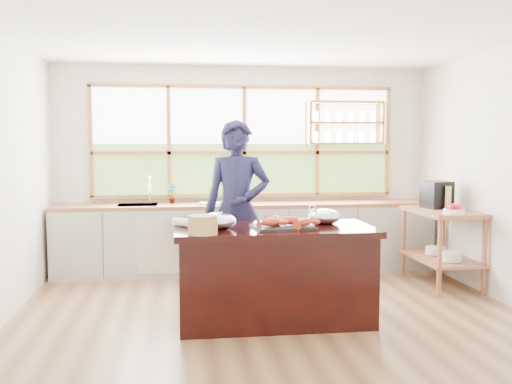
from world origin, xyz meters
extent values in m
plane|color=olive|center=(0.00, 0.00, 0.00)|extent=(5.00, 5.00, 0.00)
cube|color=white|center=(0.00, 2.25, 1.35)|extent=(5.00, 0.02, 2.70)
cube|color=white|center=(0.00, -2.25, 1.35)|extent=(5.00, 0.02, 2.70)
cube|color=white|center=(0.00, 0.00, 2.70)|extent=(5.00, 4.50, 0.02)
cube|color=#A6643A|center=(0.00, 2.22, 1.70)|extent=(4.05, 0.06, 1.50)
cube|color=white|center=(0.00, 2.24, 2.05)|extent=(3.98, 0.01, 0.75)
cube|color=#335F1F|center=(0.00, 2.24, 1.32)|extent=(3.98, 0.01, 0.70)
cube|color=#A6643A|center=(1.35, 2.11, 2.23)|extent=(1.00, 0.28, 0.03)
cube|color=#A6643A|center=(1.35, 2.11, 1.95)|extent=(1.00, 0.28, 0.03)
cube|color=#A6643A|center=(1.35, 2.11, 1.67)|extent=(1.00, 0.28, 0.03)
cube|color=#A6643A|center=(0.85, 2.11, 1.95)|extent=(0.03, 0.28, 0.55)
cube|color=#A6643A|center=(1.85, 2.11, 1.95)|extent=(0.03, 0.28, 0.55)
cube|color=#AFACA4|center=(0.00, 1.94, 0.42)|extent=(4.90, 0.62, 0.85)
cube|color=silver|center=(-1.10, 1.62, 0.43)|extent=(0.60, 0.01, 0.72)
cube|color=#9B643A|center=(0.00, 1.94, 0.88)|extent=(4.90, 0.62, 0.05)
cube|color=silver|center=(-1.40, 1.94, 0.82)|extent=(0.50, 0.42, 0.16)
cube|color=#9B643A|center=(2.45, 0.40, 0.45)|extent=(0.04, 0.04, 0.90)
cube|color=#9B643A|center=(2.45, 1.40, 0.45)|extent=(0.04, 0.04, 0.90)
cube|color=#9B643A|center=(1.93, 0.40, 0.45)|extent=(0.04, 0.04, 0.90)
cube|color=#9B643A|center=(1.93, 1.40, 0.45)|extent=(0.04, 0.04, 0.90)
cube|color=#9B643A|center=(2.19, 0.90, 0.32)|extent=(0.62, 1.10, 0.03)
cube|color=#9B643A|center=(2.19, 0.90, 0.88)|extent=(0.62, 1.10, 0.05)
cylinder|color=white|center=(2.19, 0.65, 0.39)|extent=(0.24, 0.24, 0.11)
cylinder|color=white|center=(2.19, 1.05, 0.38)|extent=(0.24, 0.24, 0.09)
cube|color=black|center=(0.00, -0.20, 0.42)|extent=(1.77, 0.82, 0.84)
cube|color=black|center=(0.00, -0.20, 0.87)|extent=(1.85, 0.90, 0.06)
imported|color=#171839|center=(-0.26, 0.63, 0.96)|extent=(0.78, 0.60, 1.93)
imported|color=slate|center=(-0.97, 2.00, 1.04)|extent=(0.16, 0.13, 0.27)
cube|color=#5AC84E|center=(-0.42, 1.94, 0.91)|extent=(0.42, 0.33, 0.01)
cube|color=black|center=(2.19, 1.06, 1.06)|extent=(0.33, 0.35, 0.32)
cylinder|color=#A5B751|center=(2.24, 0.87, 1.04)|extent=(0.07, 0.07, 0.28)
cylinder|color=white|center=(2.14, 0.52, 0.93)|extent=(0.23, 0.23, 0.05)
sphere|color=red|center=(2.19, 0.52, 0.97)|extent=(0.07, 0.07, 0.07)
sphere|color=red|center=(2.16, 0.57, 0.97)|extent=(0.07, 0.07, 0.07)
sphere|color=red|center=(2.10, 0.55, 0.97)|extent=(0.07, 0.07, 0.07)
sphere|color=red|center=(2.10, 0.49, 0.97)|extent=(0.07, 0.07, 0.07)
sphere|color=red|center=(2.16, 0.47, 0.97)|extent=(0.07, 0.07, 0.07)
cube|color=black|center=(0.07, -0.26, 0.91)|extent=(0.59, 0.45, 0.02)
ellipsoid|color=#D94010|center=(-0.05, -0.31, 0.96)|extent=(0.23, 0.15, 0.08)
ellipsoid|color=#D94010|center=(0.15, -0.24, 0.96)|extent=(0.23, 0.14, 0.08)
ellipsoid|color=#D94010|center=(0.25, -0.36, 0.96)|extent=(0.21, 0.21, 0.08)
ellipsoid|color=#D94010|center=(0.02, -0.14, 0.96)|extent=(0.18, 0.23, 0.08)
ellipsoid|color=silver|center=(-0.53, -0.24, 0.97)|extent=(0.33, 0.33, 0.16)
ellipsoid|color=silver|center=(0.52, -0.04, 0.97)|extent=(0.31, 0.31, 0.15)
cylinder|color=silver|center=(0.31, -0.41, 0.90)|extent=(0.06, 0.06, 0.01)
cylinder|color=silver|center=(0.31, -0.41, 0.97)|extent=(0.01, 0.01, 0.13)
ellipsoid|color=silver|center=(0.31, -0.41, 1.07)|extent=(0.08, 0.08, 0.10)
cylinder|color=tan|center=(-0.68, -0.53, 0.98)|extent=(0.25, 0.25, 0.16)
cylinder|color=white|center=(-0.83, -0.08, 0.94)|extent=(0.25, 0.28, 0.08)
camera|label=1|loc=(-0.88, -5.39, 1.68)|focal=40.00mm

